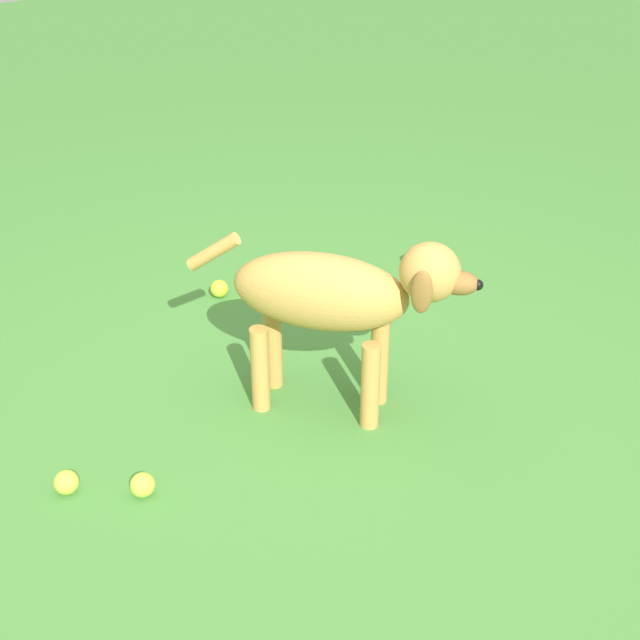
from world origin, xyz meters
The scene contains 7 objects.
ground centered at (0.00, 0.00, 0.00)m, with size 14.00×14.00×0.00m, color #478438.
dog centered at (-0.09, 0.25, 0.38)m, with size 0.74×0.50×0.57m.
tennis_ball_0 centered at (-0.29, -0.54, 0.03)m, with size 0.07×0.07×0.07m, color #C0D840.
tennis_ball_1 centered at (-0.14, -0.40, 0.03)m, with size 0.07×0.07×0.07m, color #C3E03F.
tennis_ball_2 centered at (-0.57, 1.13, 0.03)m, with size 0.07×0.07×0.07m, color #CADE32.
tennis_ball_3 centered at (-0.48, 0.81, 0.03)m, with size 0.07×0.07×0.07m, color #C9DC39.
tennis_ball_4 centered at (-0.88, 0.40, 0.03)m, with size 0.07×0.07×0.07m, color #C4D730.
Camera 1 is at (1.45, -1.23, 1.54)m, focal length 48.74 mm.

